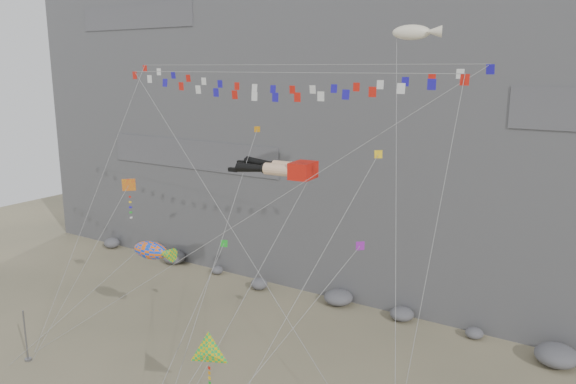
# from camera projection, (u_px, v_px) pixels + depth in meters

# --- Properties ---
(cliff) EXTENTS (80.00, 28.00, 50.00)m
(cliff) POSITION_uv_depth(u_px,v_px,m) (411.00, 25.00, 57.30)
(cliff) COLOR slate
(cliff) RESTS_ON ground
(talus_boulders) EXTENTS (60.00, 3.00, 1.20)m
(talus_boulders) POSITION_uv_depth(u_px,v_px,m) (338.00, 298.00, 50.27)
(talus_boulders) COLOR slate
(talus_boulders) RESTS_ON ground
(anchor_pole_left) EXTENTS (0.12, 0.12, 3.89)m
(anchor_pole_left) POSITION_uv_depth(u_px,v_px,m) (26.00, 336.00, 40.31)
(anchor_pole_left) COLOR slate
(anchor_pole_left) RESTS_ON ground
(legs_kite) EXTENTS (6.56, 16.36, 20.60)m
(legs_kite) POSITION_uv_depth(u_px,v_px,m) (280.00, 168.00, 39.35)
(legs_kite) COLOR red
(legs_kite) RESTS_ON ground
(flag_banner_upper) EXTENTS (29.00, 11.83, 27.99)m
(flag_banner_upper) POSITION_uv_depth(u_px,v_px,m) (282.00, 65.00, 38.52)
(flag_banner_upper) COLOR red
(flag_banner_upper) RESTS_ON ground
(flag_banner_lower) EXTENTS (24.82, 6.11, 23.75)m
(flag_banner_lower) POSITION_uv_depth(u_px,v_px,m) (265.00, 73.00, 34.17)
(flag_banner_lower) COLOR red
(flag_banner_lower) RESTS_ON ground
(harlequin_kite) EXTENTS (5.83, 6.92, 14.64)m
(harlequin_kite) POSITION_uv_depth(u_px,v_px,m) (129.00, 185.00, 40.02)
(harlequin_kite) COLOR red
(harlequin_kite) RESTS_ON ground
(fish_windsock) EXTENTS (10.22, 7.23, 13.27)m
(fish_windsock) POSITION_uv_depth(u_px,v_px,m) (150.00, 250.00, 39.06)
(fish_windsock) COLOR #FF610D
(fish_windsock) RESTS_ON ground
(delta_kite) EXTENTS (3.39, 4.72, 7.77)m
(delta_kite) POSITION_uv_depth(u_px,v_px,m) (208.00, 353.00, 30.08)
(delta_kite) COLOR #E2B30B
(delta_kite) RESTS_ON ground
(blimp_windsock) EXTENTS (6.88, 13.63, 26.53)m
(blimp_windsock) POSITION_uv_depth(u_px,v_px,m) (411.00, 34.00, 34.76)
(blimp_windsock) COLOR white
(blimp_windsock) RESTS_ON ground
(small_kite_a) EXTENTS (3.83, 15.19, 22.08)m
(small_kite_a) POSITION_uv_depth(u_px,v_px,m) (255.00, 137.00, 41.64)
(small_kite_a) COLOR orange
(small_kite_a) RESTS_ON ground
(small_kite_b) EXTENTS (5.25, 12.62, 16.10)m
(small_kite_b) POSITION_uv_depth(u_px,v_px,m) (358.00, 248.00, 35.06)
(small_kite_b) COLOR purple
(small_kite_b) RESTS_ON ground
(small_kite_c) EXTENTS (1.85, 10.53, 13.56)m
(small_kite_c) POSITION_uv_depth(u_px,v_px,m) (223.00, 247.00, 37.80)
(small_kite_c) COLOR green
(small_kite_c) RESTS_ON ground
(small_kite_d) EXTENTS (4.39, 14.03, 20.85)m
(small_kite_d) POSITION_uv_depth(u_px,v_px,m) (375.00, 160.00, 34.35)
(small_kite_d) COLOR yellow
(small_kite_d) RESTS_ON ground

